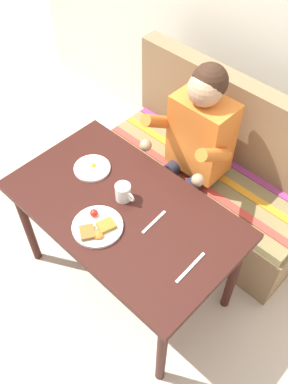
{
  "coord_description": "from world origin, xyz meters",
  "views": [
    {
      "loc": [
        0.98,
        -0.87,
        2.39
      ],
      "look_at": [
        0.0,
        0.15,
        0.72
      ],
      "focal_mm": 39.61,
      "sensor_mm": 36.0,
      "label": 1
    }
  ],
  "objects_px": {
    "table": "(124,217)",
    "person": "(193,143)",
    "knife": "(190,267)",
    "couch": "(209,179)",
    "plate_breakfast": "(97,226)",
    "coffee_mug": "(123,192)",
    "plate_eggs": "(92,168)",
    "fork": "(154,222)"
  },
  "relations": [
    {
      "from": "coffee_mug",
      "to": "fork",
      "type": "relative_size",
      "value": 0.69
    },
    {
      "from": "plate_eggs",
      "to": "couch",
      "type": "bearing_deg",
      "value": 66.25
    },
    {
      "from": "plate_breakfast",
      "to": "fork",
      "type": "distance_m",
      "value": 0.27
    },
    {
      "from": "plate_eggs",
      "to": "fork",
      "type": "relative_size",
      "value": 1.16
    },
    {
      "from": "couch",
      "to": "coffee_mug",
      "type": "distance_m",
      "value": 0.85
    },
    {
      "from": "coffee_mug",
      "to": "fork",
      "type": "xyz_separation_m",
      "value": [
        0.21,
        -0.0,
        -0.05
      ]
    },
    {
      "from": "person",
      "to": "knife",
      "type": "height_order",
      "value": "person"
    },
    {
      "from": "table",
      "to": "plate_breakfast",
      "type": "height_order",
      "value": "plate_breakfast"
    },
    {
      "from": "person",
      "to": "knife",
      "type": "bearing_deg",
      "value": -51.25
    },
    {
      "from": "table",
      "to": "plate_eggs",
      "type": "bearing_deg",
      "value": 167.68
    },
    {
      "from": "couch",
      "to": "plate_breakfast",
      "type": "relative_size",
      "value": 5.84
    },
    {
      "from": "plate_breakfast",
      "to": "table",
      "type": "bearing_deg",
      "value": 90.44
    },
    {
      "from": "knife",
      "to": "coffee_mug",
      "type": "bearing_deg",
      "value": 169.93
    },
    {
      "from": "plate_breakfast",
      "to": "coffee_mug",
      "type": "xyz_separation_m",
      "value": [
        -0.04,
        0.22,
        0.04
      ]
    },
    {
      "from": "table",
      "to": "fork",
      "type": "distance_m",
      "value": 0.2
    },
    {
      "from": "plate_breakfast",
      "to": "plate_eggs",
      "type": "xyz_separation_m",
      "value": [
        -0.31,
        0.24,
        -0.0
      ]
    },
    {
      "from": "person",
      "to": "plate_breakfast",
      "type": "relative_size",
      "value": 4.92
    },
    {
      "from": "plate_breakfast",
      "to": "couch",
      "type": "bearing_deg",
      "value": 90.08
    },
    {
      "from": "plate_breakfast",
      "to": "knife",
      "type": "bearing_deg",
      "value": 17.18
    },
    {
      "from": "table",
      "to": "couch",
      "type": "bearing_deg",
      "value": 90.0
    },
    {
      "from": "table",
      "to": "knife",
      "type": "distance_m",
      "value": 0.47
    },
    {
      "from": "table",
      "to": "fork",
      "type": "height_order",
      "value": "fork"
    },
    {
      "from": "coffee_mug",
      "to": "person",
      "type": "bearing_deg",
      "value": 89.79
    },
    {
      "from": "plate_eggs",
      "to": "knife",
      "type": "bearing_deg",
      "value": -7.35
    },
    {
      "from": "coffee_mug",
      "to": "knife",
      "type": "height_order",
      "value": "coffee_mug"
    },
    {
      "from": "plate_eggs",
      "to": "fork",
      "type": "height_order",
      "value": "plate_eggs"
    },
    {
      "from": "coffee_mug",
      "to": "table",
      "type": "bearing_deg",
      "value": -47.2
    },
    {
      "from": "couch",
      "to": "coffee_mug",
      "type": "relative_size",
      "value": 12.2
    },
    {
      "from": "person",
      "to": "knife",
      "type": "relative_size",
      "value": 6.06
    },
    {
      "from": "person",
      "to": "plate_eggs",
      "type": "xyz_separation_m",
      "value": [
        -0.27,
        -0.52,
        -0.0
      ]
    },
    {
      "from": "table",
      "to": "person",
      "type": "bearing_deg",
      "value": 93.57
    },
    {
      "from": "couch",
      "to": "plate_eggs",
      "type": "xyz_separation_m",
      "value": [
        -0.31,
        -0.7,
        0.41
      ]
    },
    {
      "from": "couch",
      "to": "plate_breakfast",
      "type": "distance_m",
      "value": 1.03
    },
    {
      "from": "couch",
      "to": "plate_eggs",
      "type": "bearing_deg",
      "value": -113.75
    },
    {
      "from": "plate_eggs",
      "to": "knife",
      "type": "distance_m",
      "value": 0.78
    },
    {
      "from": "plate_breakfast",
      "to": "knife",
      "type": "distance_m",
      "value": 0.48
    },
    {
      "from": "table",
      "to": "knife",
      "type": "bearing_deg",
      "value": -3.98
    },
    {
      "from": "plate_eggs",
      "to": "coffee_mug",
      "type": "bearing_deg",
      "value": -5.35
    },
    {
      "from": "plate_eggs",
      "to": "knife",
      "type": "relative_size",
      "value": 0.99
    },
    {
      "from": "person",
      "to": "coffee_mug",
      "type": "height_order",
      "value": "person"
    },
    {
      "from": "person",
      "to": "plate_eggs",
      "type": "bearing_deg",
      "value": -117.34
    },
    {
      "from": "table",
      "to": "person",
      "type": "relative_size",
      "value": 0.99
    }
  ]
}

